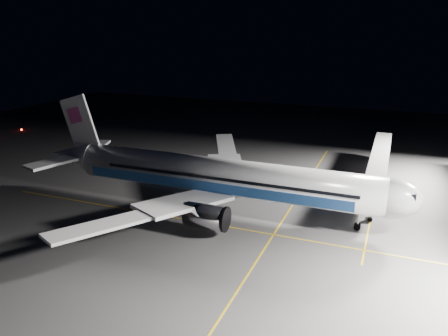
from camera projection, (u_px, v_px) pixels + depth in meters
name	position (u px, v px, depth m)	size (l,w,h in m)	color
ground	(222.00, 208.00, 68.75)	(200.00, 200.00, 0.00)	#4C4C4F
guide_line_main	(284.00, 218.00, 65.23)	(0.25, 80.00, 0.01)	gold
guide_line_cross	(207.00, 223.00, 63.45)	(70.00, 0.25, 0.01)	gold
guide_line_side	(373.00, 205.00, 69.85)	(0.25, 40.00, 0.01)	gold
airliner	(216.00, 176.00, 67.55)	(61.48, 54.22, 16.64)	silver
jet_bridge	(379.00, 164.00, 75.57)	(3.60, 34.40, 6.30)	#B2B2B7
baggage_tug	(223.00, 176.00, 80.87)	(3.31, 3.04, 1.95)	black
safety_cone_a	(259.00, 182.00, 79.31)	(0.42, 0.42, 0.63)	#DB4609
safety_cone_b	(207.00, 194.00, 73.77)	(0.37, 0.37, 0.55)	#DB4609
safety_cone_c	(215.00, 179.00, 80.84)	(0.40, 0.40, 0.60)	#DB4609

